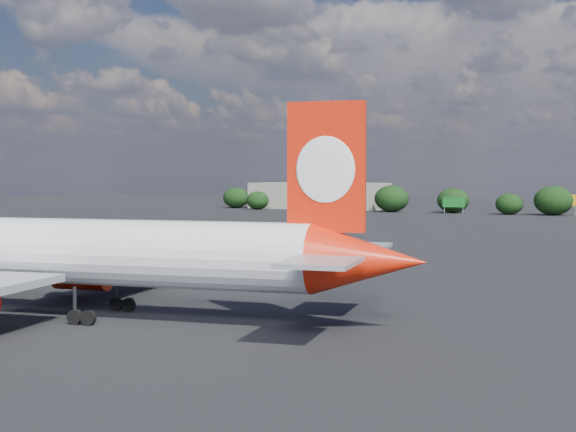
% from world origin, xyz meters
% --- Properties ---
extents(ground, '(500.00, 500.00, 0.00)m').
position_xyz_m(ground, '(0.00, 60.00, 0.00)').
color(ground, black).
rests_on(ground, ground).
extents(qantas_airliner, '(47.79, 45.64, 15.63)m').
position_xyz_m(qantas_airliner, '(-0.48, 12.10, 4.76)').
color(qantas_airliner, white).
rests_on(qantas_airliner, ground).
extents(terminal_building, '(42.00, 16.00, 8.00)m').
position_xyz_m(terminal_building, '(-65.00, 192.00, 4.00)').
color(terminal_building, gray).
rests_on(terminal_building, ground).
extents(highway_sign, '(6.00, 0.30, 4.50)m').
position_xyz_m(highway_sign, '(-18.00, 176.00, 3.13)').
color(highway_sign, '#14661F').
rests_on(highway_sign, ground).
extents(billboard_yellow, '(5.00, 0.30, 5.50)m').
position_xyz_m(billboard_yellow, '(12.00, 182.00, 3.87)').
color(billboard_yellow, orange).
rests_on(billboard_yellow, ground).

